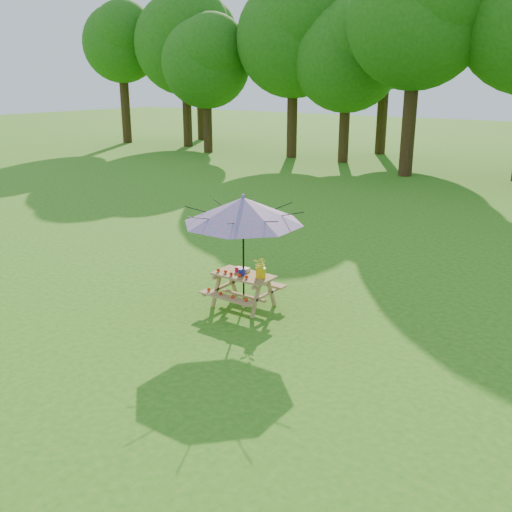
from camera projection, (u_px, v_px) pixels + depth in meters
The scene contains 6 objects.
ground at pixel (48, 380), 8.56m from camera, with size 120.00×120.00×0.00m, color #2D7316.
picnic_table at pixel (244, 291), 11.24m from camera, with size 1.20×1.32×0.67m.
patio_umbrella at pixel (243, 210), 10.76m from camera, with size 3.02×3.02×2.27m.
produce_bins at pixel (242, 271), 11.19m from camera, with size 0.29×0.36×0.13m.
tomatoes_row at pixel (232, 274), 11.07m from camera, with size 0.77×0.13×0.07m, color red, non-canonical shape.
flower_bucket at pixel (261, 266), 10.90m from camera, with size 0.31×0.28×0.42m.
Camera 1 is at (6.99, -4.35, 4.35)m, focal length 40.00 mm.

